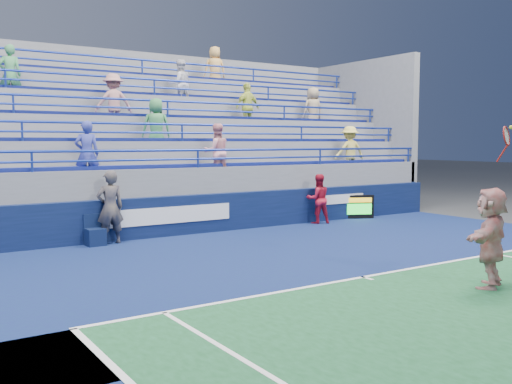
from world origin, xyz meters
TOP-DOWN VIEW (x-y plane):
  - ground at (0.00, 0.00)m, footprint 120.00×120.00m
  - sponsor_wall at (0.00, 6.50)m, footprint 18.00×0.32m
  - bleacher_stand at (-0.00, 10.27)m, footprint 18.00×5.60m
  - serve_speed_board at (5.76, 6.27)m, footprint 1.10×0.60m
  - judge_chair at (-3.19, 6.15)m, footprint 0.45×0.45m
  - tennis_player at (1.37, -1.74)m, footprint 1.73×1.17m
  - line_judge at (-2.78, 6.17)m, footprint 0.70×0.47m
  - ball_girl at (3.95, 6.12)m, footprint 0.91×0.81m

SIDE VIEW (x-z plane):
  - ground at x=0.00m, z-range 0.00..0.00m
  - judge_chair at x=-3.19m, z-range -0.14..0.64m
  - serve_speed_board at x=5.76m, z-range 0.00..0.80m
  - sponsor_wall at x=0.00m, z-range 0.00..1.10m
  - ball_girl at x=3.95m, z-range 0.00..1.57m
  - tennis_player at x=1.37m, z-range -0.54..2.33m
  - line_judge at x=-2.78m, z-range 0.00..1.87m
  - bleacher_stand at x=0.00m, z-range -1.52..4.61m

